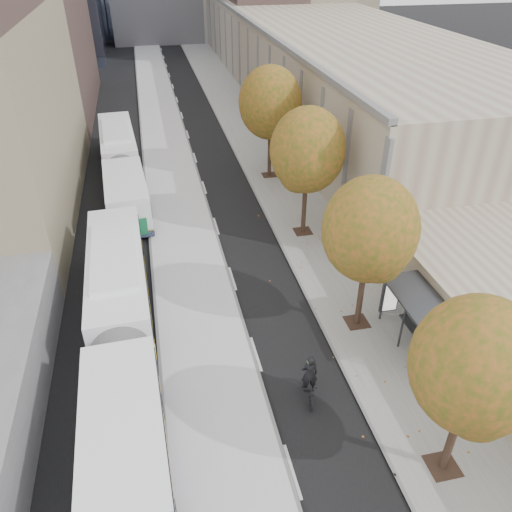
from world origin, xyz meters
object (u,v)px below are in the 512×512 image
object	(u,v)px
bus_shelter	(425,308)
distant_car	(118,134)
bus_near	(121,334)
cyclist	(309,384)
bus_far	(122,165)

from	to	relation	value
bus_shelter	distant_car	distance (m)	33.33
bus_near	cyclist	size ratio (longest dim) A/B	7.86
bus_shelter	bus_far	bearing A→B (deg)	122.39
bus_near	distant_car	distance (m)	28.61
bus_near	bus_far	distance (m)	18.97
bus_far	cyclist	size ratio (longest dim) A/B	7.63
bus_far	bus_near	bearing A→B (deg)	-93.53
bus_shelter	bus_near	distance (m)	13.20
distant_car	bus_near	bearing A→B (deg)	-71.30
bus_near	distant_car	size ratio (longest dim) A/B	4.31
bus_far	distant_car	bearing A→B (deg)	89.41
cyclist	distant_car	world-z (taller)	cyclist
bus_far	distant_car	distance (m)	9.67
cyclist	distant_car	size ratio (longest dim) A/B	0.55
bus_near	bus_shelter	bearing A→B (deg)	-9.68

